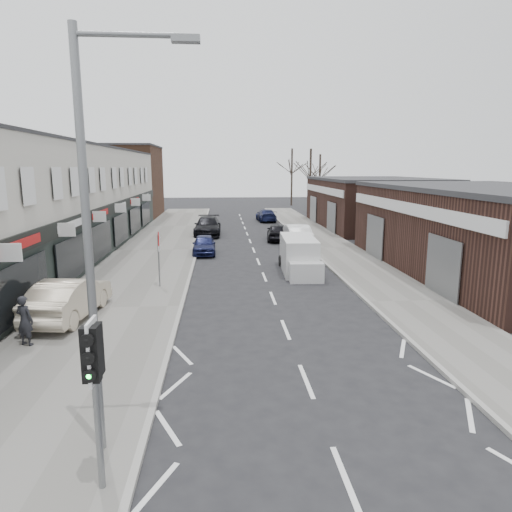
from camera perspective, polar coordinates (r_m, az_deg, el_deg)
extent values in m
plane|color=black|center=(11.15, 8.28, -19.74)|extent=(160.00, 160.00, 0.00)
cube|color=slate|center=(32.16, -12.39, 0.67)|extent=(5.50, 64.00, 0.12)
cube|color=slate|center=(32.82, 9.77, 0.97)|extent=(3.50, 64.00, 0.12)
cube|color=beige|center=(31.03, -25.81, 5.97)|extent=(8.00, 41.00, 7.10)
cube|color=#4C3020|center=(55.52, -16.28, 8.82)|extent=(8.00, 10.00, 8.00)
cube|color=#3A201A|center=(27.81, 27.69, 2.65)|extent=(10.00, 18.00, 4.50)
cube|color=#3A201A|center=(45.90, 14.45, 6.36)|extent=(10.00, 16.00, 4.50)
cylinder|color=slate|center=(8.66, -19.26, -17.62)|extent=(0.12, 0.12, 3.00)
cube|color=silver|center=(8.22, -19.73, -11.15)|extent=(0.05, 0.55, 1.10)
cube|color=black|center=(8.11, -19.95, -11.47)|extent=(0.28, 0.22, 0.95)
sphere|color=#0CE533|center=(8.13, -20.04, -13.74)|extent=(0.18, 0.18, 0.18)
cube|color=black|center=(8.33, -19.51, -10.85)|extent=(0.26, 0.20, 0.90)
cylinder|color=slate|center=(9.02, -20.19, 0.36)|extent=(0.16, 0.16, 8.00)
cylinder|color=slate|center=(8.96, -15.84, 25.08)|extent=(1.80, 0.10, 0.10)
cube|color=slate|center=(8.83, -8.78, 25.24)|extent=(0.50, 0.22, 0.12)
cylinder|color=slate|center=(21.97, -12.06, -0.57)|extent=(0.07, 0.07, 2.50)
cube|color=white|center=(21.85, -11.99, 0.98)|extent=(0.04, 0.45, 0.25)
cube|color=silver|center=(25.32, 5.32, 0.21)|extent=(1.95, 4.30, 1.93)
cube|color=silver|center=(23.03, 6.33, -2.07)|extent=(1.73, 0.82, 1.01)
cylinder|color=black|center=(23.90, 4.03, -1.99)|extent=(0.20, 0.64, 0.64)
cylinder|color=black|center=(24.18, 7.71, -1.91)|extent=(0.20, 0.64, 0.64)
cylinder|color=black|center=(26.76, 3.11, -0.57)|extent=(0.20, 0.64, 0.64)
cylinder|color=black|center=(27.01, 6.42, -0.52)|extent=(0.20, 0.64, 0.64)
imported|color=beige|center=(18.50, -22.35, -4.87)|extent=(2.14, 4.81, 1.54)
imported|color=black|center=(16.27, -26.94, -7.20)|extent=(0.69, 0.58, 1.63)
imported|color=#141940|center=(30.59, -6.51, 1.43)|extent=(1.56, 3.76, 1.27)
imported|color=black|center=(39.12, -6.07, 3.73)|extent=(2.26, 5.38, 1.55)
imported|color=silver|center=(34.17, 5.00, 2.70)|extent=(1.86, 4.79, 1.55)
imported|color=black|center=(36.17, 2.71, 3.05)|extent=(2.00, 4.18, 1.38)
imported|color=#12173A|center=(49.18, 1.27, 5.12)|extent=(2.04, 4.57, 1.30)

